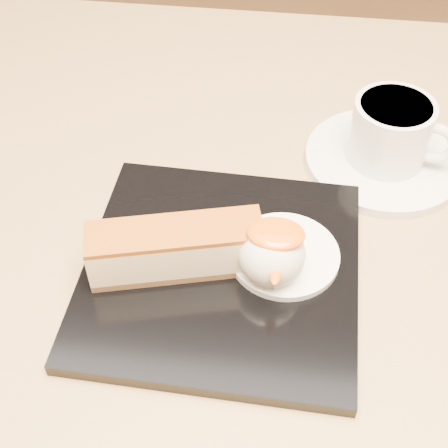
# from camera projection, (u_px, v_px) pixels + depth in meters

# --- Properties ---
(table) EXTENTS (0.80, 0.80, 0.72)m
(table) POSITION_uv_depth(u_px,v_px,m) (204.00, 339.00, 0.65)
(table) COLOR black
(table) RESTS_ON ground
(dessert_plate) EXTENTS (0.23, 0.23, 0.01)m
(dessert_plate) POSITION_uv_depth(u_px,v_px,m) (221.00, 270.00, 0.51)
(dessert_plate) COLOR black
(dessert_plate) RESTS_ON table
(cheesecake) EXTENTS (0.14, 0.07, 0.04)m
(cheesecake) POSITION_uv_depth(u_px,v_px,m) (176.00, 248.00, 0.49)
(cheesecake) COLOR brown
(cheesecake) RESTS_ON dessert_plate
(cream_smear) EXTENTS (0.09, 0.09, 0.01)m
(cream_smear) POSITION_uv_depth(u_px,v_px,m) (284.00, 255.00, 0.51)
(cream_smear) COLOR white
(cream_smear) RESTS_ON dessert_plate
(ice_cream_scoop) EXTENTS (0.05, 0.05, 0.05)m
(ice_cream_scoop) POSITION_uv_depth(u_px,v_px,m) (272.00, 254.00, 0.48)
(ice_cream_scoop) COLOR white
(ice_cream_scoop) RESTS_ON cream_smear
(mango_sauce) EXTENTS (0.04, 0.03, 0.01)m
(mango_sauce) POSITION_uv_depth(u_px,v_px,m) (276.00, 234.00, 0.46)
(mango_sauce) COLOR #FF6108
(mango_sauce) RESTS_ON ice_cream_scoop
(mint_sprig) EXTENTS (0.03, 0.02, 0.00)m
(mint_sprig) POSITION_uv_depth(u_px,v_px,m) (251.00, 226.00, 0.52)
(mint_sprig) COLOR green
(mint_sprig) RESTS_ON cream_smear
(saucer) EXTENTS (0.15, 0.15, 0.01)m
(saucer) POSITION_uv_depth(u_px,v_px,m) (383.00, 160.00, 0.60)
(saucer) COLOR white
(saucer) RESTS_ON table
(coffee_cup) EXTENTS (0.10, 0.07, 0.06)m
(coffee_cup) POSITION_uv_depth(u_px,v_px,m) (392.00, 131.00, 0.57)
(coffee_cup) COLOR white
(coffee_cup) RESTS_ON saucer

